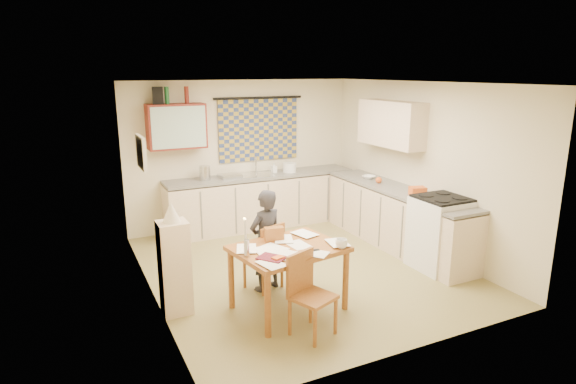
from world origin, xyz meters
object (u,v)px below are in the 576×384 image
dining_table (288,277)px  person (266,241)px  chair_far (264,268)px  shelf_stand (175,268)px  counter_back (261,201)px  counter_right (396,218)px  stove (440,233)px

dining_table → person: size_ratio=1.02×
chair_far → shelf_stand: bearing=-14.7°
chair_far → counter_back: bearing=-134.0°
chair_far → shelf_stand: shelf_stand is taller
counter_back → counter_right: (1.48, -1.81, -0.00)m
person → dining_table: bearing=76.8°
stove → dining_table: stove is taller
chair_far → shelf_stand: 1.17m
stove → dining_table: size_ratio=0.78×
stove → counter_right: bearing=90.0°
counter_back → chair_far: counter_back is taller
dining_table → counter_back: bearing=63.7°
stove → person: size_ratio=0.79×
dining_table → person: person is taller
person → counter_back: bearing=-127.5°
counter_back → shelf_stand: size_ratio=3.09×
shelf_stand → counter_right: bearing=10.1°
shelf_stand → dining_table: bearing=-21.6°
dining_table → shelf_stand: (-1.17, 0.46, 0.15)m
dining_table → person: (-0.03, 0.57, 0.26)m
stove → person: (-2.40, 0.42, 0.13)m
stove → dining_table: bearing=-176.3°
stove → shelf_stand: size_ratio=0.95×
stove → chair_far: bearing=169.3°
counter_back → shelf_stand: shelf_stand is taller
counter_back → stove: (1.48, -2.75, 0.05)m
counter_back → chair_far: 2.49m
stove → chair_far: size_ratio=1.19×
counter_right → chair_far: bearing=-168.6°
dining_table → shelf_stand: bearing=149.0°
stove → shelf_stand: shelf_stand is taller
counter_back → chair_far: size_ratio=3.87×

